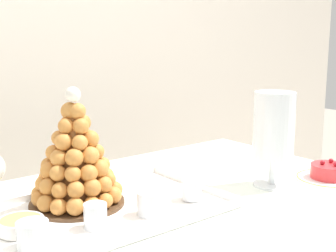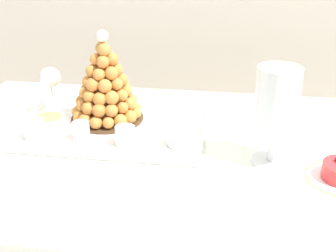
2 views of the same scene
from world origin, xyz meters
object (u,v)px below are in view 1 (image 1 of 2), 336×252
object	(u,v)px
dessert_cup_mid_right	(192,190)
macaron_goblet	(274,127)
dessert_cup_centre	(149,204)
serving_tray	(105,211)
fruit_tart_plate	(329,174)
dessert_cup_mid_left	(95,217)
dessert_cup_left	(33,235)
croquembouche	(76,161)
creme_brulee_ramekin	(21,225)

from	to	relation	value
dessert_cup_mid_right	macaron_goblet	bearing A→B (deg)	-9.14
dessert_cup_centre	serving_tray	bearing A→B (deg)	126.88
serving_tray	fruit_tart_plate	world-z (taller)	fruit_tart_plate
fruit_tart_plate	serving_tray	bearing A→B (deg)	164.02
dessert_cup_mid_left	macaron_goblet	bearing A→B (deg)	-4.05
dessert_cup_mid_left	dessert_cup_mid_right	bearing A→B (deg)	0.75
macaron_goblet	dessert_cup_centre	bearing A→B (deg)	176.27
dessert_cup_mid_left	macaron_goblet	distance (m)	0.56
dessert_cup_left	dessert_cup_mid_right	size ratio (longest dim) A/B	1.21
dessert_cup_left	dessert_cup_mid_right	world-z (taller)	dessert_cup_left
fruit_tart_plate	dessert_cup_centre	bearing A→B (deg)	170.51
dessert_cup_centre	fruit_tart_plate	bearing A→B (deg)	-9.49
macaron_goblet	dessert_cup_left	bearing A→B (deg)	177.24
dessert_cup_mid_left	dessert_cup_centre	bearing A→B (deg)	-5.04
serving_tray	dessert_cup_mid_right	xyz separation A→B (m)	(0.21, -0.07, 0.03)
serving_tray	dessert_cup_centre	xyz separation A→B (m)	(0.07, -0.09, 0.03)
dessert_cup_mid_right	fruit_tart_plate	size ratio (longest dim) A/B	0.27
dessert_cup_mid_left	dessert_cup_mid_right	xyz separation A→B (m)	(0.28, 0.00, -0.00)
croquembouche	dessert_cup_mid_right	xyz separation A→B (m)	(0.25, -0.15, -0.09)
croquembouche	macaron_goblet	xyz separation A→B (m)	(0.51, -0.19, 0.05)
croquembouche	dessert_cup_mid_right	bearing A→B (deg)	-31.10
serving_tray	dessert_cup_mid_right	size ratio (longest dim) A/B	11.10
creme_brulee_ramekin	dessert_cup_centre	bearing A→B (deg)	-19.30
dessert_cup_left	dessert_cup_mid_right	xyz separation A→B (m)	(0.42, 0.01, -0.00)
dessert_cup_left	dessert_cup_mid_left	distance (m)	0.14
dessert_cup_left	creme_brulee_ramekin	distance (m)	0.09
dessert_cup_centre	dessert_cup_mid_right	size ratio (longest dim) A/B	1.11
dessert_cup_mid_left	creme_brulee_ramekin	size ratio (longest dim) A/B	0.57
serving_tray	croquembouche	world-z (taller)	croquembouche
dessert_cup_mid_left	fruit_tart_plate	distance (m)	0.73
croquembouche	dessert_cup_centre	distance (m)	0.21
croquembouche	dessert_cup_mid_right	distance (m)	0.30
dessert_cup_left	dessert_cup_mid_left	bearing A→B (deg)	2.16
croquembouche	dessert_cup_mid_left	distance (m)	0.18
dessert_cup_centre	macaron_goblet	world-z (taller)	macaron_goblet
dessert_cup_left	fruit_tart_plate	distance (m)	0.87
dessert_cup_centre	fruit_tart_plate	world-z (taller)	dessert_cup_centre
creme_brulee_ramekin	dessert_cup_mid_right	bearing A→B (deg)	-10.70
serving_tray	fruit_tart_plate	xyz separation A→B (m)	(0.65, -0.19, 0.01)
dessert_cup_centre	macaron_goblet	size ratio (longest dim) A/B	0.22
dessert_cup_mid_right	macaron_goblet	world-z (taller)	macaron_goblet
dessert_cup_mid_left	creme_brulee_ramekin	xyz separation A→B (m)	(-0.13, 0.08, -0.01)
dessert_cup_left	dessert_cup_mid_left	xyz separation A→B (m)	(0.14, 0.01, 0.00)
croquembouche	creme_brulee_ramekin	size ratio (longest dim) A/B	3.02
serving_tray	dessert_cup_centre	distance (m)	0.11
creme_brulee_ramekin	macaron_goblet	size ratio (longest dim) A/B	0.36
creme_brulee_ramekin	dessert_cup_mid_left	bearing A→B (deg)	-31.64
dessert_cup_left	dessert_cup_centre	xyz separation A→B (m)	(0.28, -0.01, 0.00)
creme_brulee_ramekin	croquembouche	bearing A→B (deg)	22.51
dessert_cup_mid_left	fruit_tart_plate	world-z (taller)	dessert_cup_mid_left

